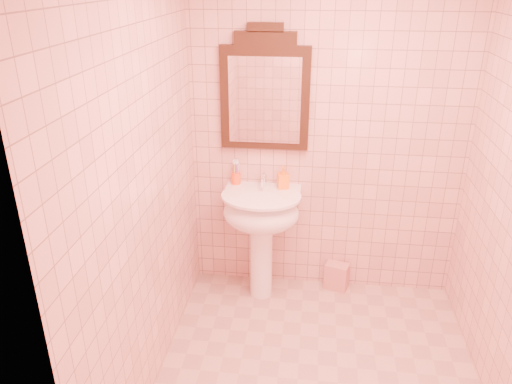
# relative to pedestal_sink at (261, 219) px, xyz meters

# --- Properties ---
(floor) EXTENTS (2.20, 2.20, 0.00)m
(floor) POSITION_rel_pedestal_sink_xyz_m (0.46, -0.87, -0.66)
(floor) COLOR tan
(floor) RESTS_ON ground
(back_wall) EXTENTS (2.00, 0.02, 2.50)m
(back_wall) POSITION_rel_pedestal_sink_xyz_m (0.46, 0.23, 0.59)
(back_wall) COLOR #E5AAA0
(back_wall) RESTS_ON floor
(pedestal_sink) EXTENTS (0.58, 0.58, 0.86)m
(pedestal_sink) POSITION_rel_pedestal_sink_xyz_m (0.00, 0.00, 0.00)
(pedestal_sink) COLOR white
(pedestal_sink) RESTS_ON floor
(faucet) EXTENTS (0.04, 0.16, 0.11)m
(faucet) POSITION_rel_pedestal_sink_xyz_m (0.00, 0.14, 0.26)
(faucet) COLOR white
(faucet) RESTS_ON pedestal_sink
(mirror) EXTENTS (0.63, 0.06, 0.88)m
(mirror) POSITION_rel_pedestal_sink_xyz_m (0.00, 0.20, 0.89)
(mirror) COLOR black
(mirror) RESTS_ON back_wall
(toothbrush_cup) EXTENTS (0.07, 0.07, 0.16)m
(toothbrush_cup) POSITION_rel_pedestal_sink_xyz_m (-0.21, 0.18, 0.25)
(toothbrush_cup) COLOR #FF4F15
(toothbrush_cup) RESTS_ON pedestal_sink
(soap_dispenser) EXTENTS (0.10, 0.10, 0.17)m
(soap_dispenser) POSITION_rel_pedestal_sink_xyz_m (0.15, 0.14, 0.29)
(soap_dispenser) COLOR orange
(soap_dispenser) RESTS_ON pedestal_sink
(towel) EXTENTS (0.20, 0.17, 0.22)m
(towel) POSITION_rel_pedestal_sink_xyz_m (0.59, 0.16, -0.55)
(towel) COLOR #CC7881
(towel) RESTS_ON floor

